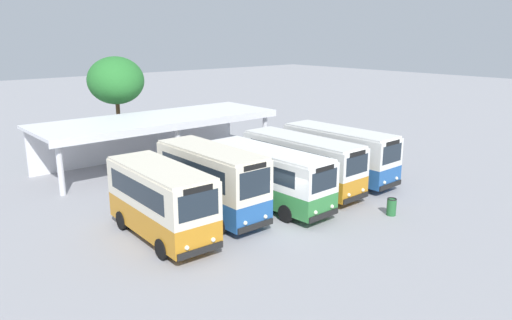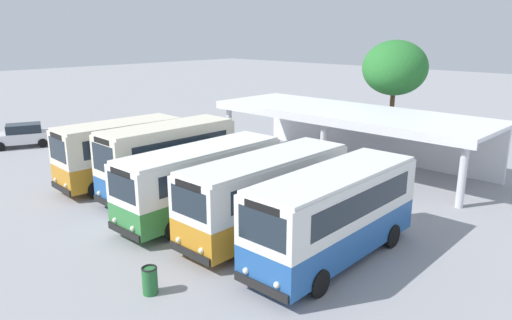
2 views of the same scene
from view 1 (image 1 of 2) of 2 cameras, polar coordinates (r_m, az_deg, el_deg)
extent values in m
plane|color=#939399|center=(24.05, 3.54, -7.49)|extent=(180.00, 180.00, 0.00)
cylinder|color=black|center=(21.63, -5.88, -8.87)|extent=(0.25, 0.91, 0.90)
cylinder|color=black|center=(20.66, -11.02, -10.25)|extent=(0.25, 0.91, 0.90)
cylinder|color=black|center=(24.89, -10.93, -5.84)|extent=(0.25, 0.91, 0.90)
cylinder|color=black|center=(24.06, -15.53, -6.86)|extent=(0.25, 0.91, 0.90)
cube|color=orange|center=(22.57, -11.04, -6.61)|extent=(2.51, 6.59, 1.19)
cube|color=beige|center=(22.09, -11.22, -3.15)|extent=(2.51, 6.59, 1.67)
cube|color=beige|center=(21.84, -11.33, -0.91)|extent=(2.44, 6.40, 0.12)
cube|color=black|center=(20.10, -6.54, -10.58)|extent=(2.15, 0.18, 0.28)
cube|color=#1E2833|center=(19.39, -6.78, -5.35)|extent=(1.86, 0.12, 1.09)
cube|color=black|center=(19.17, -6.84, -3.48)|extent=(1.36, 0.10, 0.24)
cube|color=#1E2833|center=(22.67, -8.82, -2.45)|extent=(0.24, 5.21, 0.92)
cube|color=#1E2833|center=(21.71, -13.98, -3.49)|extent=(0.24, 5.21, 0.92)
sphere|color=#EAEACC|center=(20.28, -5.07, -9.33)|extent=(0.20, 0.20, 0.20)
sphere|color=#EAEACC|center=(19.69, -8.14, -10.20)|extent=(0.20, 0.20, 0.20)
cylinder|color=black|center=(23.94, -0.20, -6.41)|extent=(0.22, 0.90, 0.90)
cylinder|color=black|center=(22.75, -4.26, -7.62)|extent=(0.22, 0.90, 0.90)
cylinder|color=black|center=(27.13, -6.01, -3.92)|extent=(0.22, 0.90, 0.90)
cylinder|color=black|center=(26.08, -9.80, -4.83)|extent=(0.22, 0.90, 0.90)
cube|color=#23569E|center=(24.75, -5.24, -4.47)|extent=(2.21, 6.85, 1.18)
cube|color=beige|center=(24.29, -5.33, -1.05)|extent=(2.21, 6.85, 1.89)
cube|color=beige|center=(24.03, -5.38, 1.26)|extent=(2.14, 6.64, 0.12)
cube|color=black|center=(22.35, -0.04, -7.79)|extent=(2.08, 0.11, 0.28)
cube|color=#1E2833|center=(21.68, -0.12, -2.78)|extent=(1.79, 0.05, 1.23)
cube|color=black|center=(21.46, -0.12, -0.80)|extent=(1.31, 0.05, 0.24)
cube|color=#1E2833|center=(24.97, -3.43, -0.45)|extent=(0.06, 5.47, 1.04)
cube|color=#1E2833|center=(23.77, -7.60, -1.34)|extent=(0.06, 5.47, 1.04)
sphere|color=#EAEACC|center=(22.60, 1.11, -6.68)|extent=(0.20, 0.20, 0.20)
sphere|color=#EAEACC|center=(21.88, -1.27, -7.42)|extent=(0.20, 0.20, 0.20)
cylinder|color=black|center=(25.53, 6.88, -5.15)|extent=(0.24, 0.91, 0.90)
cylinder|color=black|center=(24.07, 3.54, -6.32)|extent=(0.24, 0.91, 0.90)
cylinder|color=black|center=(28.80, -0.47, -2.72)|extent=(0.24, 0.91, 0.90)
cylinder|color=black|center=(27.51, -3.77, -3.60)|extent=(0.24, 0.91, 0.90)
cube|color=#337F3D|center=(26.25, 1.36, -3.39)|extent=(2.41, 7.96, 1.08)
cube|color=white|center=(25.88, 1.37, -0.64)|extent=(2.41, 7.96, 1.53)
cube|color=white|center=(25.67, 1.38, 1.13)|extent=(2.33, 7.72, 0.12)
cube|color=black|center=(23.82, 7.98, -6.48)|extent=(2.10, 0.15, 0.28)
cube|color=#1E2833|center=(23.28, 8.05, -2.42)|extent=(1.81, 0.10, 0.99)
cube|color=black|center=(23.11, 8.10, -1.01)|extent=(1.33, 0.08, 0.24)
cube|color=#1E2833|center=(26.67, 2.94, -0.08)|extent=(0.20, 6.33, 0.84)
cube|color=#1E2833|center=(25.22, -0.59, -0.93)|extent=(0.20, 6.33, 0.84)
sphere|color=#EAEACC|center=(24.16, 8.93, -5.42)|extent=(0.20, 0.20, 0.20)
sphere|color=#EAEACC|center=(23.28, 7.02, -6.14)|extent=(0.20, 0.20, 0.20)
cylinder|color=black|center=(28.26, 10.46, -3.32)|extent=(0.24, 0.90, 0.90)
cylinder|color=black|center=(26.69, 7.63, -4.28)|extent=(0.24, 0.90, 0.90)
cylinder|color=black|center=(31.38, 3.37, -1.28)|extent=(0.24, 0.90, 0.90)
cylinder|color=black|center=(29.97, 0.49, -2.02)|extent=(0.24, 0.90, 0.90)
cube|color=orange|center=(28.86, 5.35, -1.70)|extent=(2.36, 8.00, 1.15)
cube|color=silver|center=(28.51, 5.41, 0.89)|extent=(2.36, 8.00, 1.54)
cube|color=silver|center=(28.32, 5.45, 2.53)|extent=(2.29, 7.76, 0.12)
cube|color=black|center=(26.55, 11.67, -4.40)|extent=(2.12, 0.14, 0.28)
cube|color=#1E2833|center=(26.05, 11.79, -0.57)|extent=(1.83, 0.08, 1.00)
cube|color=black|center=(25.90, 11.86, 0.71)|extent=(1.34, 0.07, 0.24)
cube|color=#1E2833|center=(29.36, 6.75, 1.36)|extent=(0.15, 6.37, 0.85)
cube|color=#1E2833|center=(27.79, 3.71, 0.67)|extent=(0.15, 6.37, 0.85)
sphere|color=#EAEACC|center=(26.93, 12.47, -3.47)|extent=(0.20, 0.20, 0.20)
sphere|color=#EAEACC|center=(25.99, 10.87, -4.05)|extent=(0.20, 0.20, 0.20)
cylinder|color=black|center=(30.82, 14.31, -2.02)|extent=(0.24, 0.90, 0.90)
cylinder|color=black|center=(29.11, 11.92, -2.86)|extent=(0.24, 0.90, 0.90)
cylinder|color=black|center=(33.55, 7.62, -0.33)|extent=(0.24, 0.90, 0.90)
cylinder|color=black|center=(31.98, 5.10, -1.00)|extent=(0.24, 0.90, 0.90)
cube|color=#23569E|center=(31.16, 9.66, -0.60)|extent=(2.44, 7.68, 1.16)
cube|color=silver|center=(30.83, 9.77, 1.89)|extent=(2.44, 7.68, 1.62)
cube|color=silver|center=(30.65, 9.84, 3.48)|extent=(2.36, 7.45, 0.12)
cube|color=black|center=(29.16, 15.53, -2.90)|extent=(2.15, 0.15, 0.28)
cube|color=#1E2833|center=(28.69, 15.71, 0.70)|extent=(1.85, 0.09, 1.05)
cube|color=black|center=(28.55, 15.80, 1.95)|extent=(1.36, 0.08, 0.24)
cube|color=#1E2833|center=(31.75, 10.89, 2.30)|extent=(0.18, 6.10, 0.89)
cube|color=#1E2833|center=(30.03, 8.29, 1.71)|extent=(0.18, 6.10, 0.89)
sphere|color=#EAEACC|center=(29.59, 16.21, -2.07)|extent=(0.20, 0.20, 0.20)
sphere|color=#EAEACC|center=(28.57, 14.88, -2.57)|extent=(0.20, 0.20, 0.20)
cylinder|color=silver|center=(29.81, -22.05, -0.92)|extent=(0.36, 0.36, 3.20)
cylinder|color=silver|center=(32.98, -9.16, 1.41)|extent=(0.36, 0.36, 3.20)
cylinder|color=silver|center=(37.54, 1.06, 3.21)|extent=(0.36, 0.36, 3.20)
cube|color=white|center=(37.31, -13.26, 2.75)|extent=(16.45, 0.20, 3.20)
cube|color=white|center=(34.71, -11.39, 4.83)|extent=(16.95, 5.97, 0.20)
cube|color=white|center=(32.26, -8.80, 3.78)|extent=(16.95, 0.10, 0.28)
cylinder|color=slate|center=(34.53, -11.57, -0.46)|extent=(0.03, 0.03, 0.44)
cylinder|color=slate|center=(34.38, -12.09, -0.56)|extent=(0.03, 0.03, 0.44)
cylinder|color=slate|center=(34.84, -11.83, -0.34)|extent=(0.03, 0.03, 0.44)
cylinder|color=slate|center=(34.69, -12.35, -0.44)|extent=(0.03, 0.03, 0.44)
cube|color=#1E4CB2|center=(34.55, -11.98, -0.07)|extent=(0.46, 0.46, 0.04)
cube|color=#1E4CB2|center=(34.68, -12.15, 0.32)|extent=(0.44, 0.06, 0.40)
cylinder|color=slate|center=(34.88, -10.69, -0.27)|extent=(0.03, 0.03, 0.44)
cylinder|color=slate|center=(34.72, -11.20, -0.36)|extent=(0.03, 0.03, 0.44)
cylinder|color=slate|center=(35.18, -10.96, -0.15)|extent=(0.03, 0.03, 0.44)
cylinder|color=slate|center=(35.03, -11.47, -0.24)|extent=(0.03, 0.03, 0.44)
cube|color=#1E4CB2|center=(34.89, -11.10, 0.12)|extent=(0.46, 0.46, 0.04)
cube|color=#1E4CB2|center=(35.02, -11.26, 0.51)|extent=(0.44, 0.06, 0.40)
cylinder|color=slate|center=(35.15, -9.74, -0.11)|extent=(0.03, 0.03, 0.44)
cylinder|color=slate|center=(34.99, -10.25, -0.20)|extent=(0.03, 0.03, 0.44)
cylinder|color=slate|center=(35.45, -10.02, 0.00)|extent=(0.03, 0.03, 0.44)
cylinder|color=slate|center=(35.29, -10.52, -0.08)|extent=(0.03, 0.03, 0.44)
cube|color=#1E4CB2|center=(35.16, -10.15, 0.28)|extent=(0.46, 0.46, 0.04)
cube|color=#1E4CB2|center=(35.28, -10.32, 0.66)|extent=(0.44, 0.06, 0.40)
cylinder|color=slate|center=(35.42, -8.81, 0.05)|extent=(0.03, 0.03, 0.44)
cylinder|color=slate|center=(35.26, -9.30, -0.04)|extent=(0.03, 0.03, 0.44)
cylinder|color=slate|center=(35.72, -9.09, 0.16)|extent=(0.03, 0.03, 0.44)
cylinder|color=slate|center=(35.56, -9.58, 0.07)|extent=(0.03, 0.03, 0.44)
cube|color=#1E4CB2|center=(35.43, -9.21, 0.43)|extent=(0.46, 0.46, 0.04)
cube|color=#1E4CB2|center=(35.55, -9.38, 0.81)|extent=(0.44, 0.06, 0.40)
cylinder|color=slate|center=(35.74, -7.93, 0.21)|extent=(0.03, 0.03, 0.44)
cylinder|color=slate|center=(35.58, -8.42, 0.13)|extent=(0.03, 0.03, 0.44)
cylinder|color=slate|center=(36.04, -8.21, 0.32)|extent=(0.03, 0.03, 0.44)
cylinder|color=slate|center=(35.87, -8.70, 0.24)|extent=(0.03, 0.03, 0.44)
cube|color=#1E4CB2|center=(35.75, -8.33, 0.60)|extent=(0.46, 0.46, 0.04)
cube|color=#1E4CB2|center=(35.87, -8.50, 0.97)|extent=(0.44, 0.06, 0.40)
cylinder|color=brown|center=(39.94, -15.81, 3.88)|extent=(0.32, 0.32, 3.92)
ellipsoid|color=#28722D|center=(39.46, -16.18, 8.99)|extent=(4.32, 4.32, 3.67)
cylinder|color=#266633|center=(25.90, 15.66, -5.37)|extent=(0.48, 0.48, 0.85)
torus|color=black|center=(25.75, 15.73, -4.44)|extent=(0.49, 0.49, 0.06)
camera|label=2|loc=(32.62, 39.30, 9.41)|focal=33.23mm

